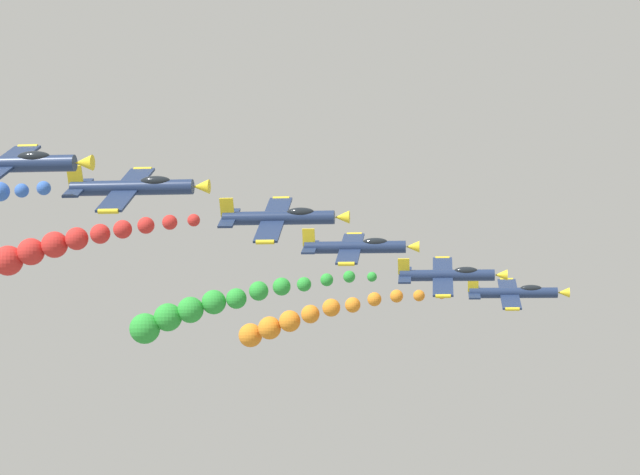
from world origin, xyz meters
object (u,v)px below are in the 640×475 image
Objects in this scene: airplane_left_inner at (449,275)px; airplane_right_inner at (357,247)px; airplane_lead at (515,293)px; airplane_right_outer at (134,187)px; airplane_trailing at (11,164)px; airplane_left_outer at (281,218)px.

airplane_right_inner is (8.34, -8.14, 2.06)m from airplane_left_inner.
airplane_lead is 11.59m from airplane_left_inner.
airplane_right_outer is 1.00× the size of airplane_trailing.
airplane_right_inner is 24.56m from airplane_right_outer.
airplane_left_inner is at bearing 143.98° from airplane_left_outer.
airplane_right_outer is (9.40, -9.26, 1.25)m from airplane_left_outer.
airplane_right_inner is at bearing 143.15° from airplane_trailing.
airplane_trailing is (35.76, -28.69, 5.39)m from airplane_left_inner.
airplane_trailing is at bearing -38.30° from airplane_lead.
airplane_right_inner is at bearing -40.45° from airplane_lead.
airplane_right_inner reaches higher than airplane_left_inner.
airplane_left_outer reaches higher than airplane_right_inner.
airplane_left_outer is 13.25m from airplane_right_outer.
airplane_right_outer is (37.16, -29.56, 6.17)m from airplane_lead.
airplane_left_outer is (27.76, -20.31, 4.92)m from airplane_lead.
airplane_trailing reaches higher than airplane_left_inner.
airplane_right_outer reaches higher than airplane_left_outer.
airplane_trailing is (45.00, -35.54, 6.71)m from airplane_lead.
airplane_lead is at bearing 143.47° from airplane_left_inner.
airplane_lead is at bearing 139.55° from airplane_right_inner.
airplane_lead is 1.00× the size of airplane_left_outer.
airplane_left_inner is 23.16m from airplane_left_outer.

